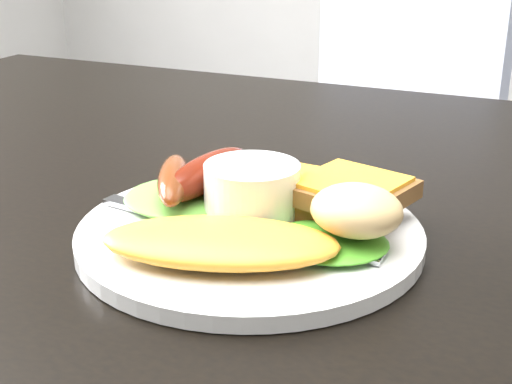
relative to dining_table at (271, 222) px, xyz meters
name	(u,v)px	position (x,y,z in m)	size (l,w,h in m)	color
dining_table	(271,222)	(0.00, 0.00, 0.00)	(1.20, 0.80, 0.04)	black
dining_chair	(377,181)	(-0.14, 0.87, -0.28)	(0.45, 0.45, 0.05)	tan
plate	(250,234)	(0.02, -0.08, 0.03)	(0.23, 0.23, 0.01)	white
lettuce_left	(189,197)	(-0.04, -0.06, 0.04)	(0.09, 0.08, 0.01)	#5B9C39
lettuce_right	(329,241)	(0.07, -0.09, 0.04)	(0.07, 0.07, 0.01)	green
omelette	(220,242)	(0.02, -0.13, 0.04)	(0.14, 0.07, 0.02)	yellow
sausage_a	(173,179)	(-0.04, -0.07, 0.05)	(0.02, 0.09, 0.02)	brown
sausage_b	(206,173)	(-0.03, -0.05, 0.05)	(0.03, 0.11, 0.03)	#5D100A
ramekin	(252,191)	(0.01, -0.06, 0.05)	(0.06, 0.06, 0.04)	white
toast_a	(320,197)	(0.05, -0.03, 0.04)	(0.08, 0.08, 0.01)	#92421B
toast_b	(351,192)	(0.07, -0.04, 0.05)	(0.07, 0.07, 0.01)	brown
potato_salad	(356,210)	(0.09, -0.08, 0.06)	(0.06, 0.05, 0.03)	#F1EDB0
fork	(194,221)	(-0.02, -0.09, 0.03)	(0.15, 0.01, 0.00)	#ADAFB7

